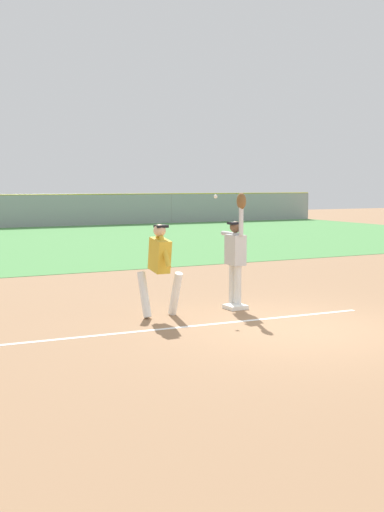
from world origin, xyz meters
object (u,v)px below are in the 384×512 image
object	(u,v)px
fielder	(236,251)
baseball	(216,196)
runner	(160,263)
parked_car_black	(44,212)
first_base	(235,307)

from	to	relation	value
fielder	baseball	bearing A→B (deg)	-31.97
runner	parked_car_black	xyz separation A→B (m)	(5.27, 30.57, -0.32)
fielder	baseball	distance (m)	1.16
first_base	runner	size ratio (longest dim) A/B	0.22
runner	baseball	xyz separation A→B (m)	(1.39, 0.42, 1.21)
fielder	baseball	world-z (taller)	fielder
first_base	fielder	size ratio (longest dim) A/B	0.17
fielder	parked_car_black	world-z (taller)	fielder
first_base	runner	xyz separation A→B (m)	(-1.63, -0.03, 0.96)
runner	parked_car_black	world-z (taller)	runner
baseball	parked_car_black	world-z (taller)	baseball
parked_car_black	fielder	bearing A→B (deg)	-99.62
fielder	runner	bearing A→B (deg)	7.51
fielder	parked_car_black	bearing A→B (deg)	-95.53
fielder	parked_car_black	distance (m)	30.58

